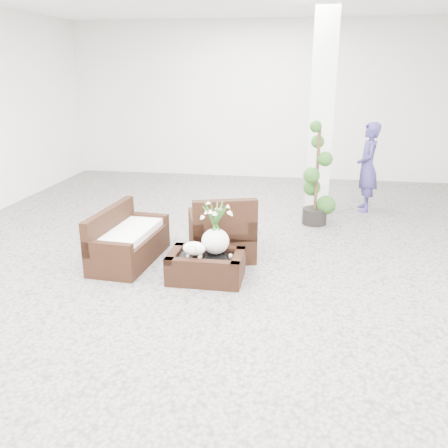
% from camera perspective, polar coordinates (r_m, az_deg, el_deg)
% --- Properties ---
extents(ground, '(11.00, 11.00, 0.00)m').
position_cam_1_polar(ground, '(6.32, 0.15, -5.07)').
color(ground, gray).
rests_on(ground, ground).
extents(column, '(0.40, 0.40, 3.50)m').
position_cam_1_polar(column, '(8.56, 11.49, 12.84)').
color(column, white).
rests_on(column, ground).
extents(coffee_table, '(0.90, 0.60, 0.31)m').
position_cam_1_polar(coffee_table, '(5.90, -2.15, -5.18)').
color(coffee_table, black).
rests_on(coffee_table, ground).
extents(sheep_figurine, '(0.28, 0.23, 0.21)m').
position_cam_1_polar(sheep_figurine, '(5.73, -3.56, -3.09)').
color(sheep_figurine, white).
rests_on(sheep_figurine, coffee_table).
extents(planter_narcissus, '(0.44, 0.44, 0.80)m').
position_cam_1_polar(planter_narcissus, '(5.77, -1.05, 0.21)').
color(planter_narcissus, white).
rests_on(planter_narcissus, coffee_table).
extents(tealight, '(0.04, 0.04, 0.03)m').
position_cam_1_polar(tealight, '(5.80, 0.78, -3.75)').
color(tealight, white).
rests_on(tealight, coffee_table).
extents(armchair, '(1.04, 1.02, 0.89)m').
position_cam_1_polar(armchair, '(6.52, -0.32, -0.15)').
color(armchair, black).
rests_on(armchair, ground).
extents(loveseat, '(0.74, 1.39, 0.72)m').
position_cam_1_polar(loveseat, '(6.50, -11.21, -1.37)').
color(loveseat, black).
rests_on(loveseat, ground).
extents(topiary, '(0.44, 0.44, 1.66)m').
position_cam_1_polar(topiary, '(7.94, 10.97, 5.75)').
color(topiary, '#204716').
rests_on(topiary, ground).
extents(shopper, '(0.38, 0.58, 1.58)m').
position_cam_1_polar(shopper, '(8.96, 16.66, 6.47)').
color(shopper, navy).
rests_on(shopper, ground).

